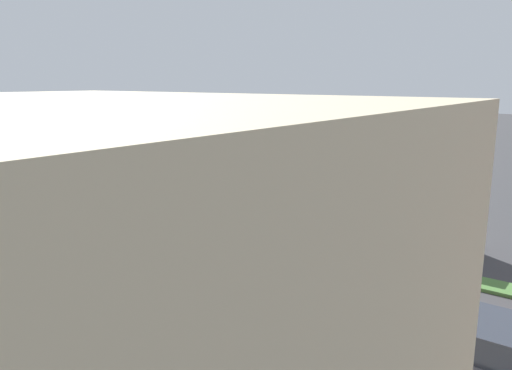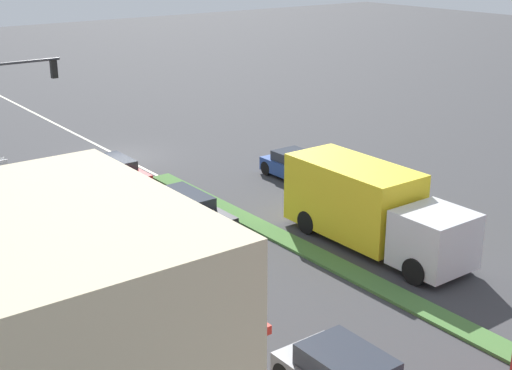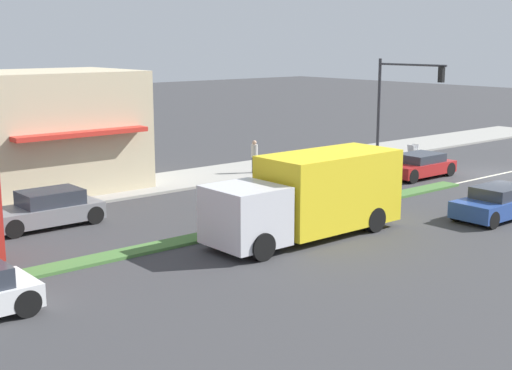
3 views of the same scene
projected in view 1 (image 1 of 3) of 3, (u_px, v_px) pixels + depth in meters
ground_plane at (376, 262)px, 15.74m from camera, size 160.00×160.00×0.00m
lane_marking_center at (57, 188)px, 26.38m from camera, size 0.16×60.00×0.01m
building_corner_store at (87, 323)px, 5.94m from camera, size 6.55×7.40×5.29m
delivery_truck at (339, 193)px, 18.65m from camera, size 2.44×7.50×2.87m
suv_grey at (466, 350)px, 9.36m from camera, size 1.82×3.96×1.34m
sedan_dark at (149, 216)px, 18.72m from camera, size 1.88×4.56×1.27m
coupe_blue at (237, 181)px, 25.32m from camera, size 1.75×3.86×1.25m
hatchback_red at (57, 195)px, 22.39m from camera, size 1.90×3.89×1.18m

